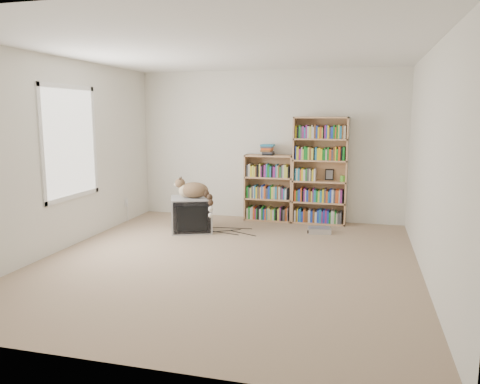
% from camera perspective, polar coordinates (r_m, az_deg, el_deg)
% --- Properties ---
extents(floor, '(4.50, 5.00, 0.01)m').
position_cam_1_polar(floor, '(5.77, -1.56, -8.41)').
color(floor, tan).
rests_on(floor, ground).
extents(wall_back, '(4.50, 0.02, 2.50)m').
position_cam_1_polar(wall_back, '(7.94, 3.48, 5.66)').
color(wall_back, silver).
rests_on(wall_back, floor).
extents(wall_front, '(4.50, 0.02, 2.50)m').
position_cam_1_polar(wall_front, '(3.22, -14.23, -0.08)').
color(wall_front, silver).
rests_on(wall_front, floor).
extents(wall_left, '(0.02, 5.00, 2.50)m').
position_cam_1_polar(wall_left, '(6.52, -21.02, 4.24)').
color(wall_left, silver).
rests_on(wall_left, floor).
extents(wall_right, '(0.02, 5.00, 2.50)m').
position_cam_1_polar(wall_right, '(5.35, 22.25, 3.17)').
color(wall_right, silver).
rests_on(wall_right, floor).
extents(ceiling, '(4.50, 5.00, 0.02)m').
position_cam_1_polar(ceiling, '(5.55, -1.68, 17.01)').
color(ceiling, white).
rests_on(ceiling, wall_back).
extents(window, '(0.02, 1.22, 1.52)m').
position_cam_1_polar(window, '(6.66, -20.01, 5.69)').
color(window, white).
rests_on(window, wall_left).
extents(crt_tv, '(0.76, 0.73, 0.53)m').
position_cam_1_polar(crt_tv, '(7.20, -5.93, -2.71)').
color(crt_tv, gray).
rests_on(crt_tv, floor).
extents(cat, '(0.68, 0.47, 0.52)m').
position_cam_1_polar(cat, '(7.04, -5.35, -0.06)').
color(cat, '#352116').
rests_on(cat, crt_tv).
extents(bookcase_tall, '(0.87, 0.30, 1.74)m').
position_cam_1_polar(bookcase_tall, '(7.72, 9.71, 2.28)').
color(bookcase_tall, '#A97A54').
rests_on(bookcase_tall, floor).
extents(bookcase_short, '(0.81, 0.30, 1.11)m').
position_cam_1_polar(bookcase_short, '(7.88, 3.57, 0.20)').
color(bookcase_short, '#A97A54').
rests_on(bookcase_short, floor).
extents(book_stack, '(0.21, 0.28, 0.18)m').
position_cam_1_polar(book_stack, '(7.75, 3.39, 5.17)').
color(book_stack, '#D24C1C').
rests_on(book_stack, bookcase_short).
extents(green_mug, '(0.08, 0.08, 0.09)m').
position_cam_1_polar(green_mug, '(7.69, 12.43, 1.62)').
color(green_mug, '#58B934').
rests_on(green_mug, bookcase_tall).
extents(framed_print, '(0.14, 0.05, 0.18)m').
position_cam_1_polar(framed_print, '(7.79, 10.85, 2.10)').
color(framed_print, black).
rests_on(framed_print, bookcase_tall).
extents(dvd_player, '(0.37, 0.30, 0.08)m').
position_cam_1_polar(dvd_player, '(7.20, 9.64, -4.62)').
color(dvd_player, '#BBBBC1').
rests_on(dvd_player, floor).
extents(wall_outlet, '(0.01, 0.08, 0.13)m').
position_cam_1_polar(wall_outlet, '(8.02, -13.69, -1.25)').
color(wall_outlet, silver).
rests_on(wall_outlet, wall_left).
extents(floor_cables, '(1.20, 0.70, 0.01)m').
position_cam_1_polar(floor_cables, '(7.26, 0.92, -4.64)').
color(floor_cables, black).
rests_on(floor_cables, floor).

